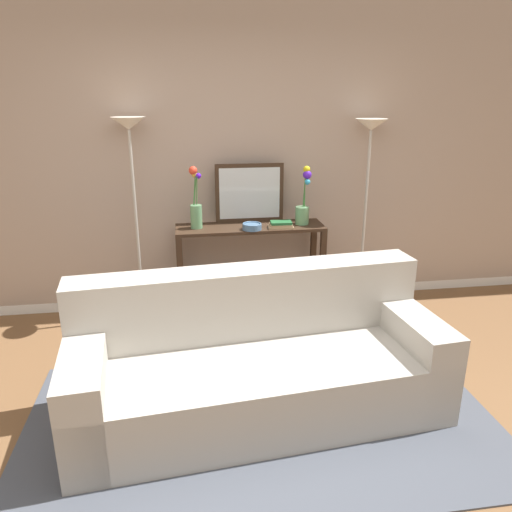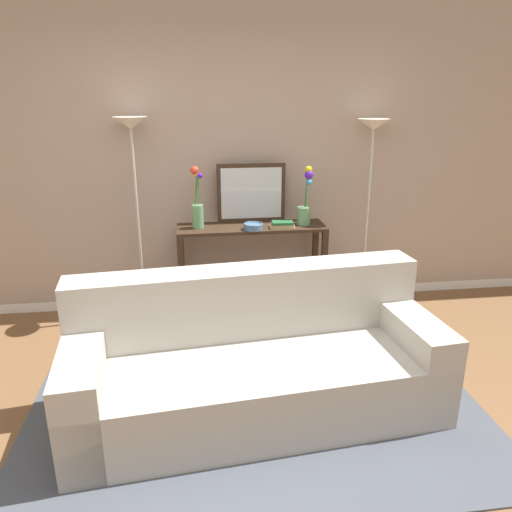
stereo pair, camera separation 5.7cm
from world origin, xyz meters
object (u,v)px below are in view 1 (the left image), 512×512
vase_tall_flowers (196,207)px  wall_mirror (250,193)px  console_table (250,254)px  couch (257,365)px  book_row_under_console (208,309)px  fruit_bowl (252,226)px  floor_lamp_right (369,162)px  vase_short_flowers (303,205)px  floor_lamp_left (132,164)px  book_stack (281,225)px

vase_tall_flowers → wall_mirror: bearing=16.3°
console_table → vase_tall_flowers: (-0.47, 0.01, 0.45)m
couch → book_row_under_console: (-0.24, 1.44, -0.26)m
fruit_bowl → book_row_under_console: size_ratio=0.57×
wall_mirror → fruit_bowl: bearing=-93.8°
console_table → fruit_bowl: fruit_bowl is taller
couch → vase_tall_flowers: 1.65m
floor_lamp_right → vase_short_flowers: size_ratio=3.37×
couch → book_row_under_console: couch is taller
wall_mirror → floor_lamp_left: bearing=-174.8°
floor_lamp_left → vase_short_flowers: 1.51m
floor_lamp_right → vase_short_flowers: 0.70m
floor_lamp_left → fruit_bowl: 1.13m
floor_lamp_right → book_stack: 0.98m
couch → wall_mirror: wall_mirror is taller
floor_lamp_left → fruit_bowl: floor_lamp_left is taller
floor_lamp_right → vase_tall_flowers: size_ratio=3.27×
book_stack → vase_tall_flowers: bearing=171.1°
wall_mirror → console_table: bearing=-96.6°
floor_lamp_left → couch: bearing=-61.5°
console_table → vase_short_flowers: (0.48, 0.00, 0.43)m
wall_mirror → vase_short_flowers: 0.49m
couch → fruit_bowl: bearing=83.1°
couch → book_stack: size_ratio=10.30×
floor_lamp_right → fruit_bowl: (-1.08, -0.18, -0.50)m
floor_lamp_left → floor_lamp_right: bearing=0.0°
couch → fruit_bowl: 1.44m
book_stack → fruit_bowl: bearing=-176.6°
floor_lamp_left → wall_mirror: size_ratio=2.88×
console_table → floor_lamp_left: 1.27m
vase_short_flowers → fruit_bowl: 0.51m
console_table → floor_lamp_right: 1.34m
floor_lamp_right → book_stack: (-0.82, -0.16, -0.50)m
console_table → fruit_bowl: 0.31m
wall_mirror → vase_tall_flowers: (-0.48, -0.14, -0.07)m
console_table → floor_lamp_left: floor_lamp_left is taller
wall_mirror → fruit_bowl: 0.36m
floor_lamp_left → floor_lamp_right: floor_lamp_left is taller
console_table → book_stack: size_ratio=5.70×
console_table → vase_tall_flowers: bearing=178.5°
floor_lamp_left → book_stack: 1.35m
couch → wall_mirror: 1.79m
floor_lamp_left → floor_lamp_right: size_ratio=1.02×
vase_tall_flowers → vase_short_flowers: vase_tall_flowers is taller
couch → book_stack: (0.42, 1.34, 0.54)m
wall_mirror → fruit_bowl: size_ratio=3.71×
wall_mirror → fruit_bowl: wall_mirror is taller
couch → fruit_bowl: fruit_bowl is taller
console_table → floor_lamp_left: size_ratio=0.74×
floor_lamp_right → wall_mirror: bearing=175.1°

